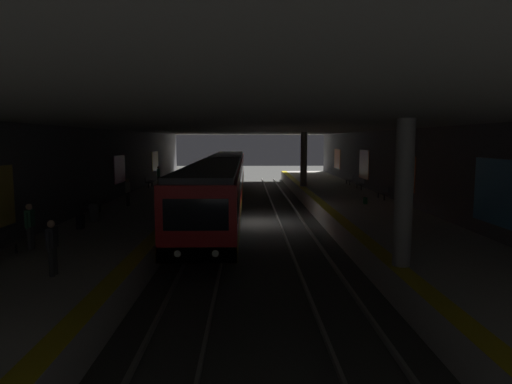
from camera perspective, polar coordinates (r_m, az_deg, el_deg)
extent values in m
plane|color=#42423F|center=(27.34, -0.20, -3.87)|extent=(120.00, 120.00, 0.00)
cube|color=gray|center=(27.53, 5.90, -3.66)|extent=(60.00, 0.09, 0.16)
cube|color=gray|center=(27.39, 2.90, -3.69)|extent=(60.00, 0.09, 0.16)
cube|color=gray|center=(27.34, -3.31, -3.71)|extent=(60.00, 0.09, 0.16)
cube|color=gray|center=(27.43, -6.32, -3.71)|extent=(60.00, 0.09, 0.16)
cube|color=beige|center=(28.13, 13.28, -2.66)|extent=(60.00, 5.30, 1.05)
cube|color=yellow|center=(27.56, 8.57, -1.64)|extent=(60.00, 0.60, 0.01)
cube|color=beige|center=(27.91, -13.79, -2.75)|extent=(60.00, 5.30, 1.05)
cube|color=yellow|center=(27.42, -9.02, -1.69)|extent=(60.00, 0.60, 0.01)
cube|color=#56565B|center=(28.73, 19.01, 1.91)|extent=(60.00, 0.50, 5.60)
cube|color=#338CCC|center=(19.87, 27.83, 0.03)|extent=(3.11, 0.06, 2.56)
cube|color=orange|center=(29.03, 18.21, 2.28)|extent=(3.27, 0.06, 2.11)
cube|color=orange|center=(38.31, 13.40, 3.39)|extent=(2.88, 0.06, 2.35)
cube|color=orange|center=(49.02, 10.16, 4.12)|extent=(2.95, 0.06, 2.05)
cube|color=#56565B|center=(28.42, -19.63, 1.84)|extent=(60.00, 0.50, 5.60)
cube|color=#BF4C8C|center=(32.51, -16.75, 2.76)|extent=(2.56, 0.06, 1.86)
cube|color=gold|center=(44.31, -12.55, 3.82)|extent=(2.80, 0.06, 1.81)
cube|color=#ADAAA3|center=(26.90, -0.21, 8.37)|extent=(60.00, 19.40, 0.40)
cylinder|color=gray|center=(14.62, 18.05, -0.14)|extent=(0.56, 0.56, 4.55)
cylinder|color=gray|center=(38.46, 6.01, 4.10)|extent=(0.56, 0.56, 4.55)
cube|color=red|center=(24.73, -5.21, -0.18)|extent=(18.35, 2.80, 2.70)
cube|color=#B27F0F|center=(24.87, -5.18, -2.62)|extent=(18.35, 2.82, 0.56)
cube|color=black|center=(24.69, -5.22, 0.63)|extent=(16.88, 2.83, 0.90)
cube|color=#47474C|center=(24.60, -5.24, 3.23)|extent=(17.98, 2.58, 0.24)
cube|color=black|center=(20.02, -6.17, -6.20)|extent=(2.20, 1.64, 0.76)
cube|color=black|center=(29.92, -4.51, -1.93)|extent=(2.20, 1.64, 0.76)
cube|color=black|center=(15.61, -7.56, -2.86)|extent=(0.04, 2.24, 1.10)
cylinder|color=silver|center=(15.83, -5.13, -7.69)|extent=(0.04, 0.24, 0.24)
cylinder|color=silver|center=(15.97, -9.83, -7.63)|extent=(0.04, 0.24, 0.24)
cube|color=red|center=(43.58, -3.48, 2.75)|extent=(18.35, 2.80, 2.70)
cube|color=#B27F0F|center=(43.66, -3.47, 1.34)|extent=(18.35, 2.82, 0.56)
cube|color=black|center=(43.56, -3.48, 3.20)|extent=(16.88, 2.83, 0.90)
cube|color=#47474C|center=(43.50, -3.49, 4.68)|extent=(17.98, 2.58, 0.24)
cube|color=black|center=(38.69, -3.76, 0.00)|extent=(2.20, 1.64, 0.76)
cube|color=black|center=(48.72, -3.23, 1.36)|extent=(2.20, 1.64, 0.76)
cylinder|color=#262628|center=(30.52, 15.80, -0.63)|extent=(0.08, 0.08, 0.42)
cylinder|color=#262628|center=(31.81, 15.09, -0.33)|extent=(0.08, 0.08, 0.42)
cube|color=#4C4C51|center=(31.14, 15.45, -0.02)|extent=(1.70, 0.44, 0.08)
cube|color=#4C4C51|center=(31.18, 15.85, 0.35)|extent=(1.70, 0.06, 0.40)
cylinder|color=#262628|center=(36.21, 13.06, 0.54)|extent=(0.08, 0.08, 0.42)
cylinder|color=#262628|center=(37.53, 12.55, 0.76)|extent=(0.08, 0.08, 0.42)
cube|color=#4C4C51|center=(36.85, 12.81, 1.04)|extent=(1.70, 0.44, 0.08)
cube|color=#4C4C51|center=(36.88, 13.15, 1.35)|extent=(1.70, 0.06, 0.40)
cylinder|color=#262628|center=(40.00, 11.69, 1.13)|extent=(0.08, 0.08, 0.42)
cylinder|color=#262628|center=(41.33, 11.27, 1.31)|extent=(0.08, 0.08, 0.42)
cube|color=#4C4C51|center=(40.64, 11.48, 1.57)|extent=(1.70, 0.44, 0.08)
cube|color=#4C4C51|center=(40.68, 11.79, 1.85)|extent=(1.70, 0.06, 0.40)
cylinder|color=#262628|center=(17.85, -27.90, -6.14)|extent=(0.08, 0.08, 0.42)
cube|color=#4C4C51|center=(17.21, -28.96, -5.79)|extent=(1.70, 0.44, 0.08)
cylinder|color=#262628|center=(24.81, -19.97, -2.39)|extent=(0.08, 0.08, 0.42)
cylinder|color=#262628|center=(26.08, -19.02, -1.93)|extent=(0.08, 0.08, 0.42)
cube|color=#4C4C51|center=(25.41, -19.50, -1.60)|extent=(1.70, 0.44, 0.08)
cube|color=#4C4C51|center=(25.45, -19.99, -1.15)|extent=(1.70, 0.06, 0.40)
cylinder|color=#262628|center=(37.94, -13.34, 0.80)|extent=(0.08, 0.08, 0.42)
cylinder|color=#262628|center=(39.27, -12.93, 1.00)|extent=(0.08, 0.08, 0.42)
cube|color=#4C4C51|center=(38.58, -13.14, 1.27)|extent=(1.70, 0.44, 0.08)
cube|color=#4C4C51|center=(38.61, -13.47, 1.57)|extent=(1.70, 0.06, 0.40)
cylinder|color=black|center=(38.90, -12.13, 1.31)|extent=(0.16, 0.16, 0.88)
cylinder|color=black|center=(39.09, -12.08, 1.33)|extent=(0.16, 0.16, 0.88)
cube|color=#2D754C|center=(38.94, -12.13, 2.42)|extent=(0.36, 0.22, 0.62)
cylinder|color=#2D754C|center=(38.69, -12.20, 2.32)|extent=(0.10, 0.10, 0.59)
cylinder|color=#2D754C|center=(39.18, -12.06, 2.37)|extent=(0.10, 0.10, 0.59)
sphere|color=tan|center=(38.91, -12.15, 3.05)|extent=(0.24, 0.24, 0.24)
cylinder|color=#353535|center=(14.39, -24.27, -8.07)|extent=(0.16, 0.16, 0.82)
cylinder|color=#353535|center=(14.56, -23.96, -7.88)|extent=(0.16, 0.16, 0.82)
cube|color=#333338|center=(14.32, -24.24, -5.26)|extent=(0.36, 0.22, 0.58)
cylinder|color=#333338|center=(14.11, -24.63, -5.66)|extent=(0.10, 0.10, 0.55)
cylinder|color=#333338|center=(14.56, -23.85, -5.26)|extent=(0.10, 0.10, 0.55)
sphere|color=tan|center=(14.25, -24.32, -3.68)|extent=(0.22, 0.22, 0.22)
cylinder|color=#474747|center=(18.10, -26.55, -5.23)|extent=(0.16, 0.16, 0.83)
cylinder|color=#474747|center=(18.28, -26.28, -5.11)|extent=(0.16, 0.16, 0.83)
cube|color=#2D754C|center=(18.07, -26.53, -2.95)|extent=(0.36, 0.22, 0.59)
cylinder|color=#2D754C|center=(17.86, -26.86, -3.24)|extent=(0.10, 0.10, 0.56)
cylinder|color=#2D754C|center=(18.30, -26.19, -2.98)|extent=(0.10, 0.10, 0.56)
sphere|color=tan|center=(18.01, -26.60, -1.67)|extent=(0.23, 0.23, 0.23)
cylinder|color=#393939|center=(27.94, -15.82, -0.86)|extent=(0.16, 0.16, 0.83)
cylinder|color=#393939|center=(28.13, -15.72, -0.81)|extent=(0.16, 0.16, 0.83)
cube|color=beige|center=(27.95, -15.81, 0.60)|extent=(0.36, 0.22, 0.58)
cylinder|color=beige|center=(27.72, -15.94, 0.44)|extent=(0.10, 0.10, 0.56)
cylinder|color=beige|center=(28.20, -15.68, 0.55)|extent=(0.10, 0.10, 0.56)
sphere|color=tan|center=(27.92, -15.84, 1.43)|extent=(0.22, 0.22, 0.22)
cube|color=black|center=(21.49, -21.18, -3.51)|extent=(0.37, 0.26, 0.62)
cylinder|color=#333333|center=(21.42, -21.23, -2.30)|extent=(0.02, 0.02, 0.30)
cube|color=#1E512D|center=(28.59, 13.55, -1.06)|extent=(0.30, 0.20, 0.40)
cylinder|color=#595B5E|center=(23.14, -19.68, -2.46)|extent=(0.44, 0.44, 0.85)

